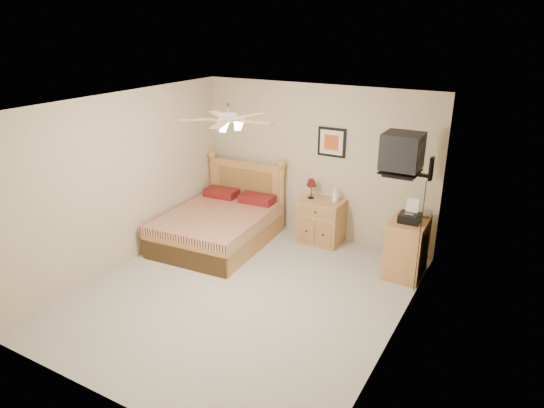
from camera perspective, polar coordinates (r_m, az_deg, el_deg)
The scene contains 17 objects.
floor at distance 6.57m, azimuth -3.50°, elevation -10.44°, with size 4.50×4.50×0.00m, color #A39F93.
ceiling at distance 5.69m, azimuth -4.06°, elevation 11.62°, with size 4.00×4.50×0.04m, color white.
wall_back at distance 7.90m, azimuth 5.17°, elevation 4.90°, with size 4.00×0.04×2.50m, color #BDAD8B.
wall_front at distance 4.49m, azimuth -19.76°, elevation -9.19°, with size 4.00×0.04×2.50m, color #BDAD8B.
wall_left at distance 7.25m, azimuth -17.15°, elevation 2.58°, with size 0.04×4.50×2.50m, color #BDAD8B.
wall_right at distance 5.28m, azimuth 14.83°, elevation -4.03°, with size 0.04×4.50×2.50m, color #BDAD8B.
bed at distance 7.73m, azimuth -6.53°, elevation -0.37°, with size 1.48×1.94×1.26m, color #B1703D, non-canonical shape.
nightstand at distance 7.89m, azimuth 5.89°, elevation -2.03°, with size 0.66×0.50×0.72m, color #AD824B.
table_lamp at distance 7.79m, azimuth 4.64°, elevation 1.82°, with size 0.18×0.18×0.32m, color #591613, non-canonical shape.
lotion_bottle at distance 7.69m, azimuth 7.47°, elevation 1.13°, with size 0.09×0.09×0.24m, color white.
framed_picture at distance 7.69m, azimuth 7.05°, elevation 7.23°, with size 0.46×0.04×0.46m, color black.
dresser at distance 7.10m, azimuth 15.57°, elevation -4.93°, with size 0.49×0.70×0.83m, color #C27E4E.
fax_machine at distance 6.82m, azimuth 15.98°, elevation -0.85°, with size 0.29×0.30×0.30m, color black, non-canonical shape.
magazine_lower at distance 7.18m, azimuth 16.60°, elevation -1.00°, with size 0.20×0.27×0.03m, color beige.
magazine_upper at distance 7.17m, azimuth 16.87°, elevation -0.88°, with size 0.18×0.25×0.02m, color gray.
wall_tv at distance 6.38m, azimuth 16.35°, elevation 5.50°, with size 0.56×0.46×0.58m, color black, non-canonical shape.
ceiling_fan at distance 5.55m, azimuth -5.17°, elevation 9.89°, with size 1.14×1.14×0.28m, color silver, non-canonical shape.
Camera 1 is at (3.10, -4.69, 3.40)m, focal length 32.00 mm.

